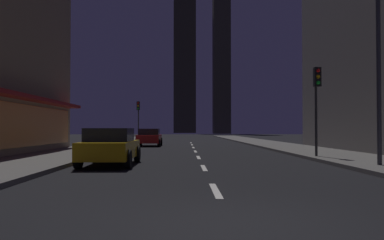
# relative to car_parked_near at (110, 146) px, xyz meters

# --- Properties ---
(ground_plane) EXTENTS (78.00, 136.00, 0.10)m
(ground_plane) POSITION_rel_car_parked_near_xyz_m (3.60, 22.44, -0.79)
(ground_plane) COLOR black
(sidewalk_right) EXTENTS (4.00, 76.00, 0.15)m
(sidewalk_right) POSITION_rel_car_parked_near_xyz_m (10.60, 22.44, -0.67)
(sidewalk_right) COLOR #605E59
(sidewalk_right) RESTS_ON ground
(sidewalk_left) EXTENTS (4.00, 76.00, 0.15)m
(sidewalk_left) POSITION_rel_car_parked_near_xyz_m (-3.40, 22.44, -0.67)
(sidewalk_left) COLOR #605E59
(sidewalk_left) RESTS_ON ground
(lane_marking_center) EXTENTS (0.16, 38.60, 0.01)m
(lane_marking_center) POSITION_rel_car_parked_near_xyz_m (3.60, 6.64, -0.73)
(lane_marking_center) COLOR silver
(lane_marking_center) RESTS_ON ground
(skyscraper_distant_tall) EXTENTS (8.15, 8.60, 75.14)m
(skyscraper_distant_tall) POSITION_rel_car_parked_near_xyz_m (3.20, 130.55, 36.83)
(skyscraper_distant_tall) COLOR #353328
(skyscraper_distant_tall) RESTS_ON ground
(skyscraper_distant_mid) EXTENTS (5.14, 6.34, 59.41)m
(skyscraper_distant_mid) POSITION_rel_car_parked_near_xyz_m (14.49, 104.71, 28.97)
(skyscraper_distant_mid) COLOR #3A372C
(skyscraper_distant_mid) RESTS_ON ground
(car_parked_near) EXTENTS (1.98, 4.24, 1.45)m
(car_parked_near) POSITION_rel_car_parked_near_xyz_m (0.00, 0.00, 0.00)
(car_parked_near) COLOR gold
(car_parked_near) RESTS_ON ground
(car_parked_far) EXTENTS (1.98, 4.24, 1.45)m
(car_parked_far) POSITION_rel_car_parked_near_xyz_m (0.00, 17.28, 0.00)
(car_parked_far) COLOR #B21919
(car_parked_far) RESTS_ON ground
(fire_hydrant_far_left) EXTENTS (0.42, 0.30, 0.65)m
(fire_hydrant_far_left) POSITION_rel_car_parked_near_xyz_m (-2.30, 14.32, -0.29)
(fire_hydrant_far_left) COLOR #B2B2B2
(fire_hydrant_far_left) RESTS_ON sidewalk_left
(traffic_light_near_right) EXTENTS (0.32, 0.48, 4.20)m
(traffic_light_near_right) POSITION_rel_car_parked_near_xyz_m (9.10, 2.78, 2.45)
(traffic_light_near_right) COLOR #2D2D2D
(traffic_light_near_right) RESTS_ON sidewalk_right
(traffic_light_far_left) EXTENTS (0.32, 0.48, 4.20)m
(traffic_light_far_left) POSITION_rel_car_parked_near_xyz_m (-1.90, 25.62, 2.45)
(traffic_light_far_left) COLOR #2D2D2D
(traffic_light_far_left) RESTS_ON sidewalk_left
(street_lamp_right) EXTENTS (1.96, 0.56, 6.58)m
(street_lamp_right) POSITION_rel_car_parked_near_xyz_m (8.98, -1.64, 4.33)
(street_lamp_right) COLOR #38383D
(street_lamp_right) RESTS_ON sidewalk_right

